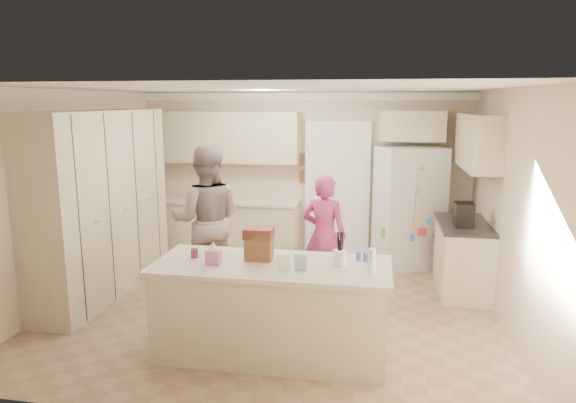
% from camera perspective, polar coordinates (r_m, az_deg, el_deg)
% --- Properties ---
extents(floor, '(5.20, 4.60, 0.02)m').
position_cam_1_polar(floor, '(6.35, -1.47, -11.80)').
color(floor, '#977C5F').
rests_on(floor, ground).
extents(ceiling, '(5.20, 4.60, 0.02)m').
position_cam_1_polar(ceiling, '(5.85, -1.60, 12.55)').
color(ceiling, white).
rests_on(ceiling, wall_back).
extents(wall_back, '(5.20, 0.02, 2.60)m').
position_cam_1_polar(wall_back, '(8.21, 1.72, 2.96)').
color(wall_back, beige).
rests_on(wall_back, ground).
extents(wall_front, '(5.20, 0.02, 2.60)m').
position_cam_1_polar(wall_front, '(3.80, -8.61, -6.84)').
color(wall_front, beige).
rests_on(wall_front, ground).
extents(wall_left, '(0.02, 4.60, 2.60)m').
position_cam_1_polar(wall_left, '(6.97, -23.06, 0.61)').
color(wall_left, beige).
rests_on(wall_left, ground).
extents(wall_right, '(0.02, 4.60, 2.60)m').
position_cam_1_polar(wall_right, '(6.02, 23.61, -0.97)').
color(wall_right, beige).
rests_on(wall_right, ground).
extents(crown_back, '(5.20, 0.08, 0.12)m').
position_cam_1_polar(crown_back, '(8.08, 1.71, 11.58)').
color(crown_back, white).
rests_on(crown_back, wall_back).
extents(pantry_bank, '(0.60, 2.60, 2.35)m').
position_cam_1_polar(pantry_bank, '(7.00, -19.97, -0.17)').
color(pantry_bank, beige).
rests_on(pantry_bank, floor).
extents(back_base_cab, '(2.20, 0.60, 0.88)m').
position_cam_1_polar(back_base_cab, '(8.32, -6.50, -3.03)').
color(back_base_cab, beige).
rests_on(back_base_cab, floor).
extents(back_countertop, '(2.24, 0.63, 0.04)m').
position_cam_1_polar(back_countertop, '(8.21, -6.59, 0.07)').
color(back_countertop, beige).
rests_on(back_countertop, back_base_cab).
extents(back_upper_cab, '(2.20, 0.35, 0.80)m').
position_cam_1_polar(back_upper_cab, '(8.21, -6.48, 7.11)').
color(back_upper_cab, beige).
rests_on(back_upper_cab, wall_back).
extents(doorway_opening, '(0.90, 0.06, 2.10)m').
position_cam_1_polar(doorway_opening, '(8.16, 5.50, 1.09)').
color(doorway_opening, black).
rests_on(doorway_opening, floor).
extents(doorway_casing, '(1.02, 0.03, 2.22)m').
position_cam_1_polar(doorway_casing, '(8.12, 5.48, 1.05)').
color(doorway_casing, white).
rests_on(doorway_casing, floor).
extents(wall_frame_upper, '(0.15, 0.02, 0.20)m').
position_cam_1_polar(wall_frame_upper, '(8.14, 1.82, 4.66)').
color(wall_frame_upper, olive).
rests_on(wall_frame_upper, wall_back).
extents(wall_frame_lower, '(0.15, 0.02, 0.20)m').
position_cam_1_polar(wall_frame_lower, '(8.17, 1.81, 2.78)').
color(wall_frame_lower, olive).
rests_on(wall_frame_lower, wall_back).
extents(refrigerator, '(1.09, 0.97, 1.80)m').
position_cam_1_polar(refrigerator, '(7.87, 13.29, -0.64)').
color(refrigerator, white).
rests_on(refrigerator, floor).
extents(fridge_seam, '(0.02, 0.02, 1.78)m').
position_cam_1_polar(fridge_seam, '(7.52, 13.43, -1.19)').
color(fridge_seam, gray).
rests_on(fridge_seam, refrigerator).
extents(fridge_dispenser, '(0.22, 0.03, 0.35)m').
position_cam_1_polar(fridge_dispenser, '(7.45, 11.84, 0.73)').
color(fridge_dispenser, black).
rests_on(fridge_dispenser, refrigerator).
extents(fridge_handle_l, '(0.02, 0.02, 0.85)m').
position_cam_1_polar(fridge_handle_l, '(7.48, 13.11, -0.08)').
color(fridge_handle_l, silver).
rests_on(fridge_handle_l, refrigerator).
extents(fridge_handle_r, '(0.02, 0.02, 0.85)m').
position_cam_1_polar(fridge_handle_r, '(7.48, 13.87, -0.10)').
color(fridge_handle_r, silver).
rests_on(fridge_handle_r, refrigerator).
extents(over_fridge_cab, '(0.95, 0.35, 0.45)m').
position_cam_1_polar(over_fridge_cab, '(7.88, 13.63, 8.16)').
color(over_fridge_cab, beige).
rests_on(over_fridge_cab, wall_back).
extents(right_base_cab, '(0.60, 1.20, 0.88)m').
position_cam_1_polar(right_base_cab, '(7.12, 18.80, -6.02)').
color(right_base_cab, beige).
rests_on(right_base_cab, floor).
extents(right_countertop, '(0.63, 1.24, 0.04)m').
position_cam_1_polar(right_countertop, '(7.00, 18.95, -2.41)').
color(right_countertop, '#2D2B28').
rests_on(right_countertop, right_base_cab).
extents(right_upper_cab, '(0.35, 1.50, 0.70)m').
position_cam_1_polar(right_upper_cab, '(7.06, 20.33, 6.26)').
color(right_upper_cab, beige).
rests_on(right_upper_cab, wall_right).
extents(coffee_maker, '(0.22, 0.28, 0.30)m').
position_cam_1_polar(coffee_maker, '(6.76, 18.96, -1.39)').
color(coffee_maker, black).
rests_on(coffee_maker, right_countertop).
extents(island_base, '(2.20, 0.90, 0.88)m').
position_cam_1_polar(island_base, '(5.15, -1.77, -12.04)').
color(island_base, beige).
rests_on(island_base, floor).
extents(island_top, '(2.28, 0.96, 0.05)m').
position_cam_1_polar(island_top, '(4.98, -1.81, -7.17)').
color(island_top, beige).
rests_on(island_top, island_base).
extents(utensil_crock, '(0.13, 0.13, 0.15)m').
position_cam_1_polar(utensil_crock, '(4.91, 5.79, -6.27)').
color(utensil_crock, white).
rests_on(utensil_crock, island_top).
extents(tissue_box, '(0.13, 0.13, 0.14)m').
position_cam_1_polar(tissue_box, '(5.00, -8.26, -6.07)').
color(tissue_box, '#D064A0').
rests_on(tissue_box, island_top).
extents(tissue_plume, '(0.08, 0.08, 0.08)m').
position_cam_1_polar(tissue_plume, '(4.97, -8.30, -4.86)').
color(tissue_plume, white).
rests_on(tissue_plume, tissue_box).
extents(dollhouse_body, '(0.26, 0.18, 0.22)m').
position_cam_1_polar(dollhouse_body, '(5.07, -3.25, -5.27)').
color(dollhouse_body, olive).
rests_on(dollhouse_body, island_top).
extents(dollhouse_roof, '(0.28, 0.20, 0.10)m').
position_cam_1_polar(dollhouse_roof, '(5.03, -3.27, -3.52)').
color(dollhouse_roof, '#592D1E').
rests_on(dollhouse_roof, dollhouse_body).
extents(jam_jar, '(0.07, 0.07, 0.09)m').
position_cam_1_polar(jam_jar, '(5.23, -10.36, -5.68)').
color(jam_jar, '#59263F').
rests_on(jam_jar, island_top).
extents(greeting_card_a, '(0.12, 0.06, 0.16)m').
position_cam_1_polar(greeting_card_a, '(4.74, -0.53, -6.81)').
color(greeting_card_a, white).
rests_on(greeting_card_a, island_top).
extents(greeting_card_b, '(0.12, 0.05, 0.16)m').
position_cam_1_polar(greeting_card_b, '(4.76, 1.37, -6.73)').
color(greeting_card_b, silver).
rests_on(greeting_card_b, island_top).
extents(water_bottle, '(0.07, 0.07, 0.24)m').
position_cam_1_polar(water_bottle, '(4.70, 9.28, -6.60)').
color(water_bottle, silver).
rests_on(water_bottle, island_top).
extents(shaker_salt, '(0.05, 0.05, 0.09)m').
position_cam_1_polar(shaker_salt, '(5.08, 7.86, -6.10)').
color(shaker_salt, '#3E45A7').
rests_on(shaker_salt, island_top).
extents(shaker_pepper, '(0.05, 0.05, 0.09)m').
position_cam_1_polar(shaker_pepper, '(5.08, 8.65, -6.13)').
color(shaker_pepper, '#3E45A7').
rests_on(shaker_pepper, island_top).
extents(teen_boy, '(1.08, 0.93, 1.93)m').
position_cam_1_polar(teen_boy, '(6.65, -9.06, -2.06)').
color(teen_boy, gray).
rests_on(teen_boy, floor).
extents(teen_girl, '(0.64, 0.48, 1.57)m').
position_cam_1_polar(teen_girl, '(6.52, 4.04, -3.81)').
color(teen_girl, '#BF3A6E').
rests_on(teen_girl, floor).
extents(fridge_magnets, '(0.76, 0.02, 1.44)m').
position_cam_1_polar(fridge_magnets, '(7.51, 13.44, -1.20)').
color(fridge_magnets, tan).
rests_on(fridge_magnets, refrigerator).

